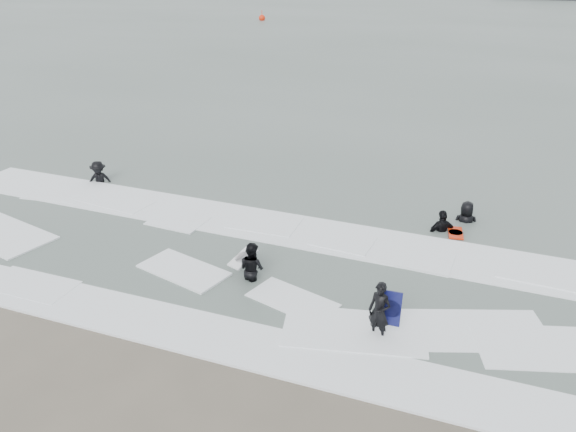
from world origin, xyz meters
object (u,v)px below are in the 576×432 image
at_px(surfer_wading, 252,279).
at_px(surfer_right_near, 441,231).
at_px(surfer_right_far, 465,222).
at_px(buoy, 262,18).
at_px(surfer_breaker, 100,184).
at_px(surfer_centre, 377,337).

distance_m(surfer_wading, surfer_right_near, 7.50).
height_order(surfer_right_near, surfer_right_far, surfer_right_near).
xyz_separation_m(surfer_right_far, buoy, (-37.22, 64.69, 0.42)).
relative_size(surfer_wading, surfer_breaker, 0.95).
bearing_deg(buoy, surfer_centre, -63.85).
relative_size(surfer_right_near, buoy, 1.20).
xyz_separation_m(surfer_centre, surfer_breaker, (-13.98, 6.33, 0.00)).
bearing_deg(surfer_breaker, surfer_centre, -48.86).
height_order(surfer_centre, surfer_right_near, surfer_right_near).
xyz_separation_m(surfer_breaker, surfer_right_far, (15.43, 1.84, 0.00)).
bearing_deg(buoy, surfer_breaker, -71.86).
xyz_separation_m(surfer_right_near, buoy, (-36.49, 65.82, 0.42)).
relative_size(surfer_centre, surfer_right_near, 0.84).
distance_m(surfer_wading, buoy, 78.00).
xyz_separation_m(surfer_centre, buoy, (-35.78, 72.86, 0.42)).
distance_m(surfer_wading, surfer_right_far, 8.83).
bearing_deg(surfer_breaker, buoy, 83.63).
relative_size(surfer_centre, surfer_wading, 0.93).
xyz_separation_m(surfer_wading, surfer_right_near, (5.03, 5.56, 0.00)).
bearing_deg(surfer_right_far, surfer_wading, 39.42).
bearing_deg(surfer_right_near, buoy, -95.91).
bearing_deg(surfer_breaker, surfer_right_near, -21.76).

